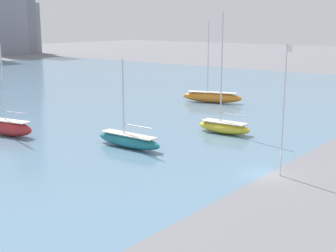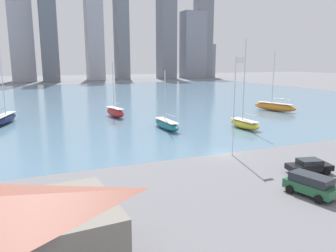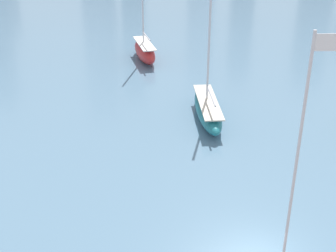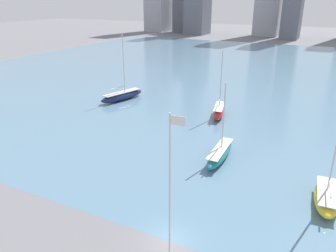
# 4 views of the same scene
# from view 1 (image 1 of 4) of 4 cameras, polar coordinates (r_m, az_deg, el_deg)

# --- Properties ---
(ground_plane) EXTENTS (500.00, 500.00, 0.00)m
(ground_plane) POSITION_cam_1_polar(r_m,az_deg,el_deg) (45.47, 11.74, -5.87)
(ground_plane) COLOR slate
(flag_pole) EXTENTS (1.24, 0.14, 12.38)m
(flag_pole) POSITION_cam_1_polar(r_m,az_deg,el_deg) (44.05, 13.96, 2.41)
(flag_pole) COLOR silver
(flag_pole) RESTS_ON ground_plane
(sailboat_teal) EXTENTS (2.15, 9.17, 10.18)m
(sailboat_teal) POSITION_cam_1_polar(r_m,az_deg,el_deg) (54.05, -4.84, -1.73)
(sailboat_teal) COLOR #1E757F
(sailboat_teal) RESTS_ON harbor_water
(sailboat_orange) EXTENTS (5.34, 11.01, 14.23)m
(sailboat_orange) POSITION_cam_1_polar(r_m,az_deg,el_deg) (84.67, 5.36, 3.57)
(sailboat_orange) COLOR orange
(sailboat_orange) RESTS_ON harbor_water
(sailboat_yellow) EXTENTS (2.84, 7.50, 15.44)m
(sailboat_yellow) POSITION_cam_1_polar(r_m,az_deg,el_deg) (61.20, 6.83, -0.04)
(sailboat_yellow) COLOR yellow
(sailboat_yellow) RESTS_ON harbor_water
(sailboat_red) EXTENTS (3.32, 7.50, 11.62)m
(sailboat_red) POSITION_cam_1_polar(r_m,az_deg,el_deg) (62.73, -18.79, -0.15)
(sailboat_red) COLOR #B72828
(sailboat_red) RESTS_ON harbor_water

